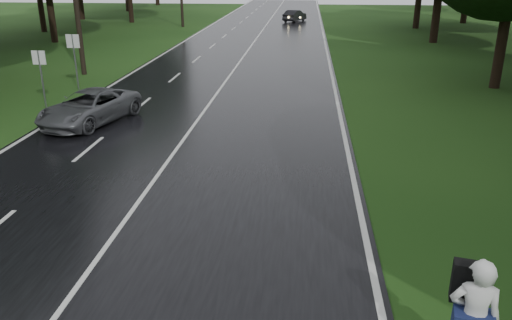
{
  "coord_description": "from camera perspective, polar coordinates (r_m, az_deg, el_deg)",
  "views": [
    {
      "loc": [
        4.29,
        -7.84,
        5.89
      ],
      "look_at": [
        3.07,
        4.7,
        1.1
      ],
      "focal_mm": 35.89,
      "sensor_mm": 36.0,
      "label": 1
    }
  ],
  "objects": [
    {
      "name": "tree_left_f",
      "position": [
        60.61,
        -13.67,
        14.68
      ],
      "size": [
        10.67,
        10.67,
        16.67
      ],
      "primitive_type": null,
      "color": "black",
      "rests_on": "ground"
    },
    {
      "name": "utility_pole_mid",
      "position": [
        31.72,
        -18.58,
        9.04
      ],
      "size": [
        1.8,
        0.28,
        9.43
      ],
      "primitive_type": null,
      "color": "black",
      "rests_on": "ground"
    },
    {
      "name": "road_sign_a",
      "position": [
        24.81,
        -22.34,
        5.5
      ],
      "size": [
        0.6,
        0.1,
        2.49
      ],
      "primitive_type": null,
      "color": "white",
      "rests_on": "ground"
    },
    {
      "name": "tree_left_e",
      "position": [
        46.36,
        -21.48,
        12.12
      ],
      "size": [
        9.9,
        9.9,
        15.47
      ],
      "primitive_type": null,
      "color": "black",
      "rests_on": "ground"
    },
    {
      "name": "tree_right_f",
      "position": [
        55.63,
        17.35,
        13.83
      ],
      "size": [
        9.48,
        9.48,
        14.81
      ],
      "primitive_type": null,
      "color": "black",
      "rests_on": "ground"
    },
    {
      "name": "utility_pole_far",
      "position": [
        55.15,
        -8.15,
        14.48
      ],
      "size": [
        1.8,
        0.28,
        10.36
      ],
      "primitive_type": null,
      "color": "black",
      "rests_on": "ground"
    },
    {
      "name": "lane_center",
      "position": [
        28.77,
        -3.18,
        9.06
      ],
      "size": [
        0.12,
        140.0,
        0.01
      ],
      "primitive_type": "cube",
      "color": "silver",
      "rests_on": "road"
    },
    {
      "name": "grey_car",
      "position": [
        21.31,
        -18.06,
        5.62
      ],
      "size": [
        3.34,
        5.02,
        1.28
      ],
      "primitive_type": "imported",
      "rotation": [
        0.0,
        0.0,
        6.0
      ],
      "color": "#56585C",
      "rests_on": "road"
    },
    {
      "name": "road",
      "position": [
        28.78,
        -3.18,
        9.01
      ],
      "size": [
        12.0,
        140.0,
        0.04
      ],
      "primitive_type": "cube",
      "color": "black",
      "rests_on": "ground"
    },
    {
      "name": "road_sign_b",
      "position": [
        27.83,
        -19.15,
        7.45
      ],
      "size": [
        0.66,
        0.1,
        2.75
      ],
      "primitive_type": null,
      "color": "white",
      "rests_on": "ground"
    },
    {
      "name": "ground",
      "position": [
        10.71,
        -19.74,
        -13.98
      ],
      "size": [
        160.0,
        160.0,
        0.0
      ],
      "primitive_type": "plane",
      "color": "#214614",
      "rests_on": "ground"
    },
    {
      "name": "tree_right_d",
      "position": [
        29.4,
        24.99,
        7.32
      ],
      "size": [
        8.62,
        8.62,
        13.47
      ],
      "primitive_type": null,
      "color": "black",
      "rests_on": "ground"
    },
    {
      "name": "far_car",
      "position": [
        59.76,
        4.34,
        15.74
      ],
      "size": [
        2.67,
        4.01,
        1.25
      ],
      "primitive_type": "imported",
      "rotation": [
        0.0,
        0.0,
        2.75
      ],
      "color": "black",
      "rests_on": "road"
    },
    {
      "name": "tree_right_e",
      "position": [
        45.51,
        19.11,
        12.27
      ],
      "size": [
        8.7,
        8.7,
        13.59
      ],
      "primitive_type": null,
      "color": "black",
      "rests_on": "ground"
    }
  ]
}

